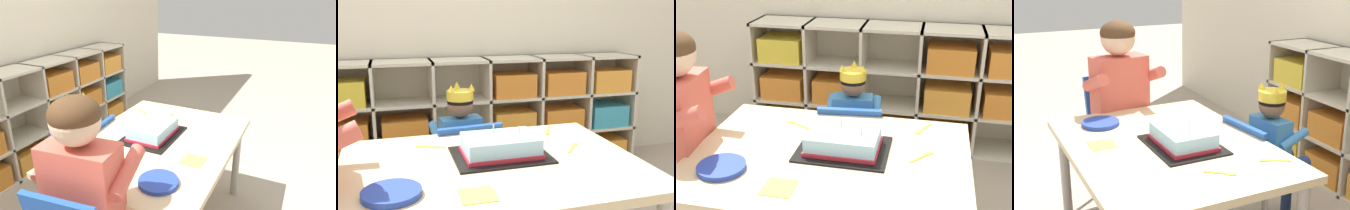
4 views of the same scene
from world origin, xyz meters
The scene contains 10 objects.
storage_cubby_shelf centered at (0.32, 1.33, 0.39)m, with size 2.33×0.32×0.85m.
activity_table centered at (0.00, 0.00, 0.54)m, with size 1.14×0.85×0.60m.
classroom_chair_blue centered at (-0.01, 0.52, 0.37)m, with size 0.38×0.36×0.63m.
child_with_crown centered at (-0.02, 0.63, 0.50)m, with size 0.31×0.31×0.81m.
birthday_cake_on_tray centered at (0.05, 0.06, 0.63)m, with size 0.38×0.30×0.12m.
paper_plate_stack centered at (-0.37, -0.20, 0.61)m, with size 0.19×0.19×0.02m, color #233DA3.
paper_napkin_square centered at (-0.12, -0.27, 0.60)m, with size 0.11×0.11×0.00m, color #F4DB4C.
fork_scattered_mid_table centered at (-0.22, 0.25, 0.60)m, with size 0.12×0.07×0.00m.
fork_near_cake_tray centered at (0.38, 0.07, 0.60)m, with size 0.09×0.11×0.00m.
fork_near_child_seat centered at (0.36, 0.32, 0.60)m, with size 0.07×0.12×0.00m.
Camera 2 is at (-0.36, -1.39, 1.15)m, focal length 42.17 mm.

